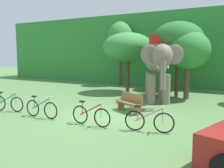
{
  "coord_description": "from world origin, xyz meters",
  "views": [
    {
      "loc": [
        5.55,
        -8.8,
        2.64
      ],
      "look_at": [
        0.07,
        1.0,
        1.3
      ],
      "focal_mm": 39.61,
      "sensor_mm": 36.0,
      "label": 1
    }
  ],
  "objects": [
    {
      "name": "elephant",
      "position": [
        1.13,
        4.31,
        2.2
      ],
      "size": [
        3.01,
        4.16,
        3.78
      ],
      "color": "gray",
      "rests_on": "ground"
    },
    {
      "name": "tree_center_right",
      "position": [
        -1.89,
        6.75,
        3.14
      ],
      "size": [
        3.44,
        3.44,
        4.16
      ],
      "color": "brown",
      "rests_on": "ground"
    },
    {
      "name": "foliage_hedge",
      "position": [
        0.0,
        13.82,
        3.07
      ],
      "size": [
        36.0,
        6.0,
        6.13
      ],
      "primitive_type": "cube",
      "color": "#338438",
      "rests_on": "ground"
    },
    {
      "name": "tree_far_left",
      "position": [
        1.59,
        6.55,
        3.55
      ],
      "size": [
        3.11,
        3.11,
        4.66
      ],
      "color": "brown",
      "rests_on": "ground"
    },
    {
      "name": "tree_center",
      "position": [
        0.77,
        9.74,
        3.49
      ],
      "size": [
        2.87,
        2.87,
        4.56
      ],
      "color": "brown",
      "rests_on": "ground"
    },
    {
      "name": "bike_green",
      "position": [
        -2.01,
        -1.38,
        0.39
      ],
      "size": [
        1.71,
        0.52,
        0.92
      ],
      "color": "black",
      "rests_on": "ground"
    },
    {
      "name": "ground_plane",
      "position": [
        0.0,
        0.0,
        0.0
      ],
      "size": [
        80.0,
        80.0,
        0.0
      ],
      "primitive_type": "plane",
      "color": "#567F47"
    },
    {
      "name": "bike_pink",
      "position": [
        2.63,
        -1.0,
        0.39
      ],
      "size": [
        1.68,
        0.55,
        0.92
      ],
      "color": "black",
      "rests_on": "ground"
    },
    {
      "name": "tree_far_right",
      "position": [
        -4.21,
        10.1,
        3.85
      ],
      "size": [
        2.21,
        2.21,
        5.4
      ],
      "color": "brown",
      "rests_on": "ground"
    },
    {
      "name": "bike_teal",
      "position": [
        -4.25,
        -1.26,
        0.39
      ],
      "size": [
        1.69,
        0.52,
        0.92
      ],
      "color": "black",
      "rests_on": "ground"
    },
    {
      "name": "wooden_bench",
      "position": [
        0.84,
        1.31,
        0.48
      ],
      "size": [
        1.52,
        1.05,
        0.89
      ],
      "color": "brown",
      "rests_on": "ground"
    },
    {
      "name": "tree_center_left",
      "position": [
        2.31,
        6.09,
        2.9
      ],
      "size": [
        2.58,
        2.58,
        4.04
      ],
      "color": "brown",
      "rests_on": "ground"
    },
    {
      "name": "bike_red",
      "position": [
        0.46,
        -1.33,
        0.39
      ],
      "size": [
        1.71,
        0.52,
        0.92
      ],
      "color": "black",
      "rests_on": "ground"
    }
  ]
}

